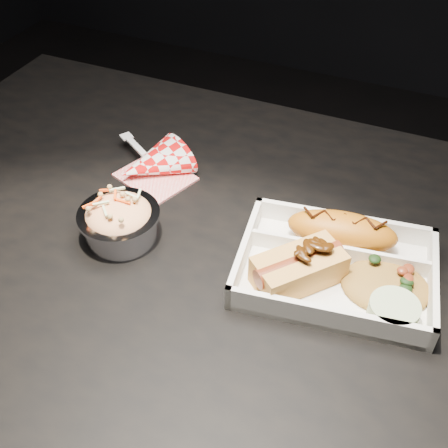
{
  "coord_description": "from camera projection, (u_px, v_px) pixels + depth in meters",
  "views": [
    {
      "loc": [
        0.22,
        -0.5,
        1.3
      ],
      "look_at": [
        0.01,
        -0.01,
        0.81
      ],
      "focal_mm": 45.0,
      "sensor_mm": 36.0,
      "label": 1
    }
  ],
  "objects": [
    {
      "name": "hotdog",
      "position": [
        299.0,
        266.0,
        0.71
      ],
      "size": [
        0.12,
        0.13,
        0.06
      ],
      "rotation": [
        0.0,
        0.0,
        0.87
      ],
      "color": "gold",
      "rests_on": "food_tray"
    },
    {
      "name": "napkin_fork",
      "position": [
        152.0,
        165.0,
        0.9
      ],
      "size": [
        0.17,
        0.15,
        0.1
      ],
      "rotation": [
        0.0,
        0.0,
        -0.57
      ],
      "color": "red",
      "rests_on": "dining_table"
    },
    {
      "name": "dining_table",
      "position": [
        220.0,
        292.0,
        0.84
      ],
      "size": [
        1.2,
        0.8,
        0.75
      ],
      "color": "black",
      "rests_on": "ground"
    },
    {
      "name": "fried_pastry",
      "position": [
        342.0,
        231.0,
        0.76
      ],
      "size": [
        0.16,
        0.08,
        0.05
      ],
      "primitive_type": "ellipsoid",
      "rotation": [
        0.0,
        0.0,
        0.14
      ],
      "color": "#B56412",
      "rests_on": "food_tray"
    },
    {
      "name": "cupcake_liner",
      "position": [
        393.0,
        313.0,
        0.67
      ],
      "size": [
        0.06,
        0.06,
        0.03
      ],
      "primitive_type": "cylinder",
      "color": "#A8BB8E",
      "rests_on": "food_tray"
    },
    {
      "name": "food_tray",
      "position": [
        335.0,
        271.0,
        0.73
      ],
      "size": [
        0.27,
        0.21,
        0.04
      ],
      "rotation": [
        0.0,
        0.0,
        0.14
      ],
      "color": "silver",
      "rests_on": "dining_table"
    },
    {
      "name": "foil_coleslaw_cup",
      "position": [
        119.0,
        219.0,
        0.77
      ],
      "size": [
        0.11,
        0.11,
        0.07
      ],
      "color": "silver",
      "rests_on": "dining_table"
    },
    {
      "name": "fried_rice_mound",
      "position": [
        387.0,
        280.0,
        0.7
      ],
      "size": [
        0.12,
        0.11,
        0.03
      ],
      "primitive_type": "ellipsoid",
      "rotation": [
        0.0,
        0.0,
        0.14
      ],
      "color": "olive",
      "rests_on": "food_tray"
    }
  ]
}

